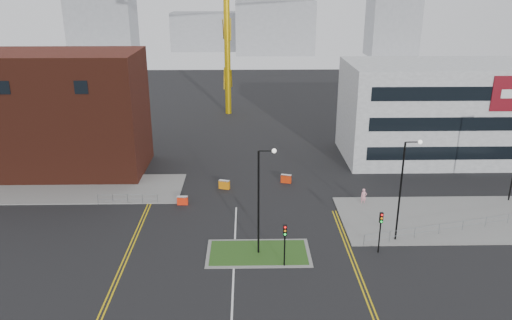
% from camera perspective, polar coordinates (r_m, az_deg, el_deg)
% --- Properties ---
extents(ground, '(200.00, 200.00, 0.00)m').
position_cam_1_polar(ground, '(35.48, -2.78, -17.19)').
color(ground, black).
rests_on(ground, ground).
extents(pavement_left, '(28.00, 8.00, 0.12)m').
position_cam_1_polar(pavement_left, '(58.58, -22.17, -3.08)').
color(pavement_left, slate).
rests_on(pavement_left, ground).
extents(pavement_right, '(24.00, 10.00, 0.12)m').
position_cam_1_polar(pavement_right, '(51.79, 22.95, -6.16)').
color(pavement_right, slate).
rests_on(pavement_right, ground).
extents(island_kerb, '(8.60, 4.60, 0.08)m').
position_cam_1_polar(island_kerb, '(42.12, 0.28, -10.58)').
color(island_kerb, slate).
rests_on(island_kerb, ground).
extents(grass_island, '(8.00, 4.00, 0.12)m').
position_cam_1_polar(grass_island, '(42.11, 0.28, -10.56)').
color(grass_island, '#284F1A').
rests_on(grass_island, ground).
extents(brick_building, '(24.20, 10.07, 14.24)m').
position_cam_1_polar(brick_building, '(62.96, -23.65, 4.78)').
color(brick_building, '#4C1E13').
rests_on(brick_building, ground).
extents(office_block, '(25.00, 12.20, 12.00)m').
position_cam_1_polar(office_block, '(67.05, 20.82, 5.24)').
color(office_block, '#9EA1A3').
rests_on(office_block, ground).
extents(streetlamp_island, '(1.46, 0.36, 9.18)m').
position_cam_1_polar(streetlamp_island, '(39.69, 0.61, -3.87)').
color(streetlamp_island, black).
rests_on(streetlamp_island, ground).
extents(streetlamp_right_near, '(1.46, 0.36, 9.18)m').
position_cam_1_polar(streetlamp_right_near, '(43.55, 16.53, -2.53)').
color(streetlamp_right_near, black).
rests_on(streetlamp_right_near, ground).
extents(traffic_light_island, '(0.28, 0.33, 3.65)m').
position_cam_1_polar(traffic_light_island, '(39.22, 3.31, -8.84)').
color(traffic_light_island, black).
rests_on(traffic_light_island, ground).
extents(traffic_light_right, '(0.28, 0.33, 3.65)m').
position_cam_1_polar(traffic_light_right, '(42.31, 14.06, -7.19)').
color(traffic_light_right, black).
rests_on(traffic_light_right, ground).
extents(railing_left, '(6.05, 0.05, 1.10)m').
position_cam_1_polar(railing_left, '(52.13, -14.47, -4.17)').
color(railing_left, gray).
rests_on(railing_left, ground).
extents(railing_right, '(19.05, 5.05, 1.10)m').
position_cam_1_polar(railing_right, '(48.85, 22.58, -6.74)').
color(railing_right, gray).
rests_on(railing_right, ground).
extents(centre_line, '(0.15, 30.00, 0.01)m').
position_cam_1_polar(centre_line, '(37.09, -2.69, -15.33)').
color(centre_line, silver).
rests_on(centre_line, ground).
extents(yellow_left_a, '(0.12, 24.00, 0.01)m').
position_cam_1_polar(yellow_left_a, '(45.01, -14.11, -9.16)').
color(yellow_left_a, gold).
rests_on(yellow_left_a, ground).
extents(yellow_left_b, '(0.12, 24.00, 0.01)m').
position_cam_1_polar(yellow_left_b, '(44.95, -13.74, -9.17)').
color(yellow_left_b, gold).
rests_on(yellow_left_b, ground).
extents(yellow_right_a, '(0.12, 20.00, 0.01)m').
position_cam_1_polar(yellow_right_a, '(41.29, 11.04, -11.73)').
color(yellow_right_a, gold).
rests_on(yellow_right_a, ground).
extents(yellow_right_b, '(0.12, 20.00, 0.01)m').
position_cam_1_polar(yellow_right_b, '(41.35, 11.45, -11.71)').
color(yellow_right_b, gold).
rests_on(yellow_right_b, ground).
extents(skyline_a, '(18.00, 12.00, 22.00)m').
position_cam_1_polar(skyline_a, '(154.29, -17.18, 15.05)').
color(skyline_a, gray).
rests_on(skyline_a, ground).
extents(skyline_b, '(24.00, 12.00, 16.00)m').
position_cam_1_polar(skyline_b, '(159.17, 2.16, 14.90)').
color(skyline_b, gray).
rests_on(skyline_b, ground).
extents(skyline_c, '(14.00, 12.00, 28.00)m').
position_cam_1_polar(skyline_c, '(159.69, 15.48, 16.42)').
color(skyline_c, gray).
rests_on(skyline_c, ground).
extents(skyline_d, '(30.00, 12.00, 12.00)m').
position_cam_1_polar(skyline_d, '(169.30, -4.34, 14.47)').
color(skyline_d, gray).
rests_on(skyline_d, ground).
extents(pedestrian, '(0.65, 0.47, 1.68)m').
position_cam_1_polar(pedestrian, '(51.62, 12.20, -4.11)').
color(pedestrian, pink).
rests_on(pedestrian, ground).
extents(barrier_left, '(1.08, 0.38, 0.90)m').
position_cam_1_polar(barrier_left, '(51.06, -8.40, -4.55)').
color(barrier_left, '#FA2C0D').
rests_on(barrier_left, ground).
extents(barrier_mid, '(1.23, 0.72, 0.98)m').
position_cam_1_polar(barrier_mid, '(54.36, -3.65, -2.78)').
color(barrier_mid, orange).
rests_on(barrier_mid, ground).
extents(barrier_right, '(1.21, 0.66, 0.97)m').
position_cam_1_polar(barrier_right, '(55.96, 3.46, -2.11)').
color(barrier_right, red).
rests_on(barrier_right, ground).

